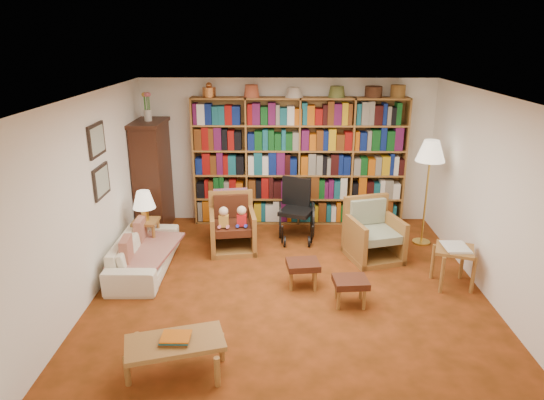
{
  "coord_description": "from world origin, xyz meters",
  "views": [
    {
      "loc": [
        -0.16,
        -5.76,
        3.16
      ],
      "look_at": [
        -0.24,
        0.6,
        1.0
      ],
      "focal_mm": 32.0,
      "sensor_mm": 36.0,
      "label": 1
    }
  ],
  "objects_px": {
    "sofa": "(144,253)",
    "floor_lamp": "(430,155)",
    "side_table_papers": "(454,255)",
    "armchair_leather": "(233,226)",
    "wheelchair": "(296,211)",
    "footstool_a": "(303,266)",
    "coffee_table": "(175,345)",
    "footstool_b": "(351,283)",
    "armchair_sage": "(373,235)",
    "side_table_lamp": "(146,229)"
  },
  "relations": [
    {
      "from": "footstool_b",
      "to": "coffee_table",
      "type": "bearing_deg",
      "value": -145.26
    },
    {
      "from": "side_table_papers",
      "to": "floor_lamp",
      "type": "bearing_deg",
      "value": 90.0
    },
    {
      "from": "armchair_sage",
      "to": "coffee_table",
      "type": "height_order",
      "value": "armchair_sage"
    },
    {
      "from": "wheelchair",
      "to": "side_table_papers",
      "type": "xyz_separation_m",
      "value": [
        2.01,
        -1.62,
        0.0
      ]
    },
    {
      "from": "footstool_a",
      "to": "coffee_table",
      "type": "xyz_separation_m",
      "value": [
        -1.33,
        -1.76,
        0.03
      ]
    },
    {
      "from": "side_table_papers",
      "to": "coffee_table",
      "type": "distance_m",
      "value": 3.77
    },
    {
      "from": "armchair_sage",
      "to": "floor_lamp",
      "type": "xyz_separation_m",
      "value": [
        0.89,
        0.48,
        1.11
      ]
    },
    {
      "from": "armchair_sage",
      "to": "footstool_b",
      "type": "xyz_separation_m",
      "value": [
        -0.53,
        -1.41,
        -0.05
      ]
    },
    {
      "from": "side_table_lamp",
      "to": "wheelchair",
      "type": "bearing_deg",
      "value": 15.74
    },
    {
      "from": "sofa",
      "to": "side_table_papers",
      "type": "height_order",
      "value": "side_table_papers"
    },
    {
      "from": "armchair_leather",
      "to": "footstool_b",
      "type": "xyz_separation_m",
      "value": [
        1.59,
        -1.7,
        -0.08
      ]
    },
    {
      "from": "sofa",
      "to": "side_table_papers",
      "type": "relative_size",
      "value": 2.85
    },
    {
      "from": "floor_lamp",
      "to": "side_table_papers",
      "type": "xyz_separation_m",
      "value": [
        0.0,
        -1.4,
        -1.0
      ]
    },
    {
      "from": "sofa",
      "to": "side_table_lamp",
      "type": "relative_size",
      "value": 3.22
    },
    {
      "from": "coffee_table",
      "to": "floor_lamp",
      "type": "bearing_deg",
      "value": 44.14
    },
    {
      "from": "armchair_leather",
      "to": "wheelchair",
      "type": "bearing_deg",
      "value": 22.77
    },
    {
      "from": "side_table_papers",
      "to": "armchair_leather",
      "type": "bearing_deg",
      "value": 158.27
    },
    {
      "from": "floor_lamp",
      "to": "footstool_a",
      "type": "height_order",
      "value": "floor_lamp"
    },
    {
      "from": "sofa",
      "to": "side_table_papers",
      "type": "bearing_deg",
      "value": -96.26
    },
    {
      "from": "footstool_b",
      "to": "armchair_sage",
      "type": "bearing_deg",
      "value": 69.44
    },
    {
      "from": "wheelchair",
      "to": "footstool_b",
      "type": "relative_size",
      "value": 2.24
    },
    {
      "from": "side_table_lamp",
      "to": "armchair_leather",
      "type": "xyz_separation_m",
      "value": [
        1.29,
        0.23,
        -0.02
      ]
    },
    {
      "from": "side_table_lamp",
      "to": "footstool_b",
      "type": "bearing_deg",
      "value": -27.05
    },
    {
      "from": "armchair_sage",
      "to": "wheelchair",
      "type": "bearing_deg",
      "value": 147.92
    },
    {
      "from": "sofa",
      "to": "footstool_a",
      "type": "distance_m",
      "value": 2.27
    },
    {
      "from": "side_table_lamp",
      "to": "footstool_a",
      "type": "xyz_separation_m",
      "value": [
        2.32,
        -1.02,
        -0.09
      ]
    },
    {
      "from": "sofa",
      "to": "coffee_table",
      "type": "distance_m",
      "value": 2.41
    },
    {
      "from": "footstool_a",
      "to": "floor_lamp",
      "type": "bearing_deg",
      "value": 36.14
    },
    {
      "from": "sofa",
      "to": "footstool_a",
      "type": "height_order",
      "value": "sofa"
    },
    {
      "from": "side_table_lamp",
      "to": "armchair_sage",
      "type": "height_order",
      "value": "armchair_sage"
    },
    {
      "from": "armchair_leather",
      "to": "armchair_sage",
      "type": "height_order",
      "value": "armchair_sage"
    },
    {
      "from": "sofa",
      "to": "armchair_leather",
      "type": "height_order",
      "value": "armchair_leather"
    },
    {
      "from": "footstool_b",
      "to": "coffee_table",
      "type": "relative_size",
      "value": 0.42
    },
    {
      "from": "armchair_leather",
      "to": "armchair_sage",
      "type": "distance_m",
      "value": 2.14
    },
    {
      "from": "footstool_a",
      "to": "coffee_table",
      "type": "relative_size",
      "value": 0.44
    },
    {
      "from": "footstool_b",
      "to": "sofa",
      "type": "bearing_deg",
      "value": 161.62
    },
    {
      "from": "floor_lamp",
      "to": "sofa",
      "type": "bearing_deg",
      "value": -166.97
    },
    {
      "from": "sofa",
      "to": "armchair_leather",
      "type": "distance_m",
      "value": 1.43
    },
    {
      "from": "sofa",
      "to": "footstool_a",
      "type": "bearing_deg",
      "value": -102.49
    },
    {
      "from": "armchair_leather",
      "to": "side_table_papers",
      "type": "xyz_separation_m",
      "value": [
        3.01,
        -1.2,
        0.09
      ]
    },
    {
      "from": "side_table_lamp",
      "to": "side_table_papers",
      "type": "bearing_deg",
      "value": -12.75
    },
    {
      "from": "wheelchair",
      "to": "side_table_papers",
      "type": "relative_size",
      "value": 1.63
    },
    {
      "from": "sofa",
      "to": "floor_lamp",
      "type": "distance_m",
      "value": 4.47
    },
    {
      "from": "footstool_a",
      "to": "coffee_table",
      "type": "bearing_deg",
      "value": -126.97
    },
    {
      "from": "footstool_b",
      "to": "side_table_papers",
      "type": "bearing_deg",
      "value": 19.43
    },
    {
      "from": "side_table_lamp",
      "to": "side_table_papers",
      "type": "height_order",
      "value": "side_table_papers"
    },
    {
      "from": "armchair_sage",
      "to": "floor_lamp",
      "type": "bearing_deg",
      "value": 28.57
    },
    {
      "from": "armchair_leather",
      "to": "wheelchair",
      "type": "xyz_separation_m",
      "value": [
        1.0,
        0.42,
        0.09
      ]
    },
    {
      "from": "sofa",
      "to": "wheelchair",
      "type": "height_order",
      "value": "wheelchair"
    },
    {
      "from": "sofa",
      "to": "floor_lamp",
      "type": "xyz_separation_m",
      "value": [
        4.2,
        0.97,
        1.2
      ]
    }
  ]
}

